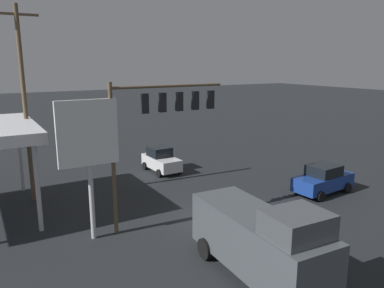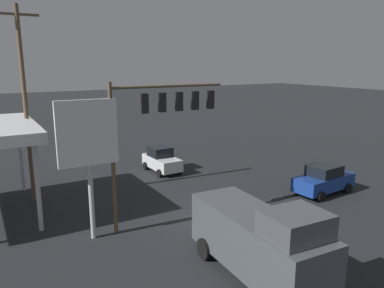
{
  "view_description": "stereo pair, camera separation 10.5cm",
  "coord_description": "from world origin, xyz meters",
  "views": [
    {
      "loc": [
        10.74,
        16.16,
        8.6
      ],
      "look_at": [
        0.0,
        -2.0,
        3.96
      ],
      "focal_mm": 35.0,
      "sensor_mm": 36.0,
      "label": 1
    },
    {
      "loc": [
        10.65,
        16.21,
        8.6
      ],
      "look_at": [
        0.0,
        -2.0,
        3.96
      ],
      "focal_mm": 35.0,
      "sensor_mm": 36.0,
      "label": 2
    }
  ],
  "objects": [
    {
      "name": "ground_plane",
      "position": [
        0.0,
        0.0,
        0.0
      ],
      "size": [
        200.0,
        200.0,
        0.0
      ],
      "primitive_type": "plane",
      "color": "black"
    },
    {
      "name": "traffic_signal_assembly",
      "position": [
        2.4,
        -1.18,
        5.89
      ],
      "size": [
        6.41,
        0.43,
        7.68
      ],
      "color": "brown",
      "rests_on": "ground"
    },
    {
      "name": "utility_pole",
      "position": [
        7.97,
        -8.24,
        6.23
      ],
      "size": [
        2.4,
        0.26,
        11.86
      ],
      "color": "brown",
      "rests_on": "ground"
    },
    {
      "name": "price_sign",
      "position": [
        6.19,
        -1.17,
        5.05
      ],
      "size": [
        2.87,
        0.27,
        6.9
      ],
      "color": "#B7B7BC",
      "rests_on": "ground"
    },
    {
      "name": "delivery_truck",
      "position": [
        1.46,
        5.8,
        1.69
      ],
      "size": [
        2.82,
        6.9,
        3.58
      ],
      "rotation": [
        0.0,
        0.0,
        1.52
      ],
      "color": "#474C51",
      "rests_on": "ground"
    },
    {
      "name": "hatchback_crossing",
      "position": [
        -1.82,
        -9.94,
        0.95
      ],
      "size": [
        2.08,
        3.86,
        1.97
      ],
      "rotation": [
        0.0,
        0.0,
        1.61
      ],
      "color": "silver",
      "rests_on": "ground"
    },
    {
      "name": "sedan_waiting",
      "position": [
        -8.9,
        0.12,
        0.95
      ],
      "size": [
        4.52,
        2.32,
        1.93
      ],
      "rotation": [
        0.0,
        0.0,
        0.08
      ],
      "color": "navy",
      "rests_on": "ground"
    }
  ]
}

